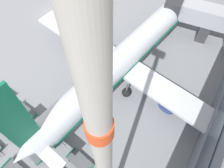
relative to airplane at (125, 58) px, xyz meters
The scene contains 9 objects.
ground_plane 18.17m from the airplane, 165.70° to the left, with size 500.00×500.00×0.00m, color gray.
jet_bridge 15.72m from the airplane, 55.98° to the left, with size 14.46×5.82×6.04m.
airplane is the anchor object (origin of this frame).
baggage_dolly_row_mid_a_col_b 17.28m from the airplane, 117.12° to the right, with size 3.88×1.97×0.92m.
baggage_dolly_row_mid_a_col_c 16.15m from the airplane, 100.87° to the right, with size 3.88×1.99×0.92m.
baggage_dolly_row_mid_b_col_a 17.23m from the airplane, 135.77° to the right, with size 3.85×1.80×0.92m.
baggage_dolly_row_mid_b_col_b 14.79m from the airplane, 121.05° to the right, with size 3.86×1.83×0.92m.
baggage_dolly_row_mid_b_col_c 13.44m from the airplane, 101.50° to the right, with size 3.86×1.85×0.92m.
baggage_dolly_row_mid_b_col_d 14.15m from the airplane, 80.72° to the right, with size 3.88×1.94×0.92m.
Camera 1 is at (25.71, -21.23, 26.11)m, focal length 35.00 mm.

